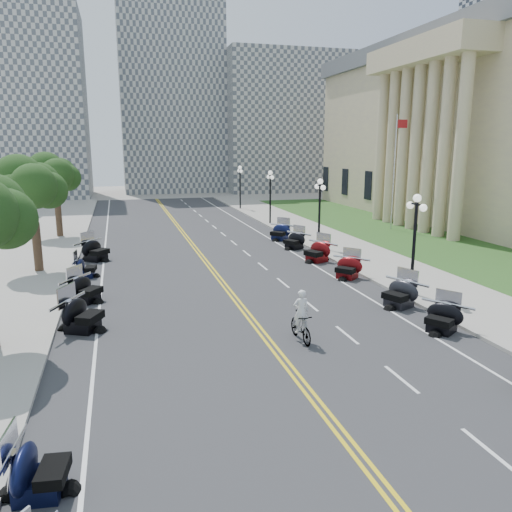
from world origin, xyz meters
TOP-DOWN VIEW (x-y plane):
  - ground at (0.00, 0.00)m, footprint 160.00×160.00m
  - road at (0.00, 10.00)m, footprint 16.00×90.00m
  - centerline_yellow_a at (-0.12, 10.00)m, footprint 0.12×90.00m
  - centerline_yellow_b at (0.12, 10.00)m, footprint 0.12×90.00m
  - edge_line_north at (6.40, 10.00)m, footprint 0.12×90.00m
  - edge_line_south at (-6.40, 10.00)m, footprint 0.12×90.00m
  - lane_dash_4 at (3.20, -8.00)m, footprint 0.12×2.00m
  - lane_dash_5 at (3.20, -4.00)m, footprint 0.12×2.00m
  - lane_dash_6 at (3.20, 0.00)m, footprint 0.12×2.00m
  - lane_dash_7 at (3.20, 4.00)m, footprint 0.12×2.00m
  - lane_dash_8 at (3.20, 8.00)m, footprint 0.12×2.00m
  - lane_dash_9 at (3.20, 12.00)m, footprint 0.12×2.00m
  - lane_dash_10 at (3.20, 16.00)m, footprint 0.12×2.00m
  - lane_dash_11 at (3.20, 20.00)m, footprint 0.12×2.00m
  - lane_dash_12 at (3.20, 24.00)m, footprint 0.12×2.00m
  - lane_dash_13 at (3.20, 28.00)m, footprint 0.12×2.00m
  - lane_dash_14 at (3.20, 32.00)m, footprint 0.12×2.00m
  - lane_dash_15 at (3.20, 36.00)m, footprint 0.12×2.00m
  - lane_dash_16 at (3.20, 40.00)m, footprint 0.12×2.00m
  - lane_dash_17 at (3.20, 44.00)m, footprint 0.12×2.00m
  - lane_dash_18 at (3.20, 48.00)m, footprint 0.12×2.00m
  - lane_dash_19 at (3.20, 52.00)m, footprint 0.12×2.00m
  - sidewalk_north at (10.50, 10.00)m, footprint 5.00×90.00m
  - sidewalk_south at (-10.50, 10.00)m, footprint 5.00×90.00m
  - lawn at (17.50, 18.00)m, footprint 9.00×60.00m
  - distant_block_a at (-18.00, 62.00)m, footprint 18.00×14.00m
  - distant_block_b at (4.00, 68.00)m, footprint 16.00×12.00m
  - distant_block_c at (22.00, 65.00)m, footprint 20.00×14.00m
  - street_lamp_2 at (8.60, 4.00)m, footprint 0.50×1.20m
  - street_lamp_3 at (8.60, 16.00)m, footprint 0.50×1.20m
  - street_lamp_4 at (8.60, 28.00)m, footprint 0.50×1.20m
  - street_lamp_5 at (8.60, 40.00)m, footprint 0.50×1.20m
  - flagpole at (18.00, 22.00)m, footprint 1.10×0.20m
  - tree_3 at (-10.00, 14.00)m, footprint 4.80×4.80m
  - tree_4 at (-10.00, 26.00)m, footprint 4.80×4.80m
  - motorcycle_n_5 at (7.03, -0.70)m, footprint 2.60×2.60m
  - motorcycle_n_6 at (7.08, 2.61)m, footprint 2.66×2.66m
  - motorcycle_n_7 at (7.03, 7.96)m, footprint 2.73×2.73m
  - motorcycle_n_8 at (6.96, 12.32)m, footprint 2.81×2.81m
  - motorcycle_n_9 at (6.92, 16.59)m, footprint 2.65×2.65m
  - motorcycle_n_10 at (7.00, 20.18)m, footprint 2.87×2.87m
  - motorcycle_s_4 at (-7.25, -6.73)m, footprint 2.07×2.07m
  - motorcycle_s_6 at (-6.94, 3.29)m, footprint 2.93×2.93m
  - motorcycle_s_7 at (-7.03, 7.32)m, footprint 2.78×2.78m
  - motorcycle_s_8 at (-7.29, 12.17)m, footprint 2.00×2.00m
  - motorcycle_s_9 at (-6.88, 16.45)m, footprint 3.08×3.08m
  - bicycle at (1.20, -0.08)m, footprint 0.62×1.92m
  - cyclist_rider at (1.20, -0.08)m, footprint 0.62×0.41m

SIDE VIEW (x-z plane):
  - ground at x=0.00m, z-range 0.00..0.00m
  - road at x=0.00m, z-range 0.00..0.01m
  - centerline_yellow_a at x=-0.12m, z-range 0.01..0.01m
  - centerline_yellow_b at x=0.12m, z-range 0.01..0.01m
  - edge_line_north at x=6.40m, z-range 0.01..0.01m
  - edge_line_south at x=-6.40m, z-range 0.01..0.01m
  - lane_dash_4 at x=3.20m, z-range 0.01..0.01m
  - lane_dash_5 at x=3.20m, z-range 0.01..0.01m
  - lane_dash_6 at x=3.20m, z-range 0.01..0.01m
  - lane_dash_7 at x=3.20m, z-range 0.01..0.01m
  - lane_dash_8 at x=3.20m, z-range 0.01..0.01m
  - lane_dash_9 at x=3.20m, z-range 0.01..0.01m
  - lane_dash_10 at x=3.20m, z-range 0.01..0.01m
  - lane_dash_11 at x=3.20m, z-range 0.01..0.01m
  - lane_dash_12 at x=3.20m, z-range 0.01..0.01m
  - lane_dash_13 at x=3.20m, z-range 0.01..0.01m
  - lane_dash_14 at x=3.20m, z-range 0.01..0.01m
  - lane_dash_15 at x=3.20m, z-range 0.01..0.01m
  - lane_dash_16 at x=3.20m, z-range 0.01..0.01m
  - lane_dash_17 at x=3.20m, z-range 0.01..0.01m
  - lane_dash_18 at x=3.20m, z-range 0.01..0.01m
  - lane_dash_19 at x=3.20m, z-range 0.01..0.01m
  - lawn at x=17.50m, z-range 0.00..0.10m
  - sidewalk_north at x=10.50m, z-range 0.00..0.15m
  - sidewalk_south at x=-10.50m, z-range 0.00..0.15m
  - bicycle at x=1.20m, z-range 0.00..1.14m
  - motorcycle_s_8 at x=-7.29m, z-range 0.00..1.25m
  - motorcycle_s_4 at x=-7.25m, z-range 0.00..1.30m
  - motorcycle_n_5 at x=7.03m, z-range 0.00..1.31m
  - motorcycle_n_7 at x=7.03m, z-range 0.00..1.35m
  - motorcycle_n_9 at x=6.92m, z-range 0.00..1.36m
  - motorcycle_s_7 at x=-7.03m, z-range 0.00..1.40m
  - motorcycle_n_6 at x=7.08m, z-range 0.00..1.42m
  - motorcycle_n_10 at x=7.00m, z-range 0.00..1.42m
  - motorcycle_n_8 at x=6.96m, z-range 0.00..1.48m
  - motorcycle_s_6 at x=-6.94m, z-range 0.00..1.52m
  - motorcycle_s_9 at x=-6.88m, z-range 0.00..1.53m
  - cyclist_rider at x=1.20m, z-range 1.14..2.85m
  - street_lamp_2 at x=8.60m, z-range 0.15..5.05m
  - street_lamp_3 at x=8.60m, z-range 0.15..5.05m
  - street_lamp_4 at x=8.60m, z-range 0.15..5.05m
  - street_lamp_5 at x=8.60m, z-range 0.15..5.05m
  - tree_3 at x=-10.00m, z-range 0.15..9.35m
  - tree_4 at x=-10.00m, z-range 0.15..9.35m
  - flagpole at x=18.00m, z-range 0.00..10.00m
  - distant_block_c at x=22.00m, z-range 0.00..22.00m
  - distant_block_a at x=-18.00m, z-range 0.00..26.00m
  - distant_block_b at x=4.00m, z-range 0.00..30.00m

